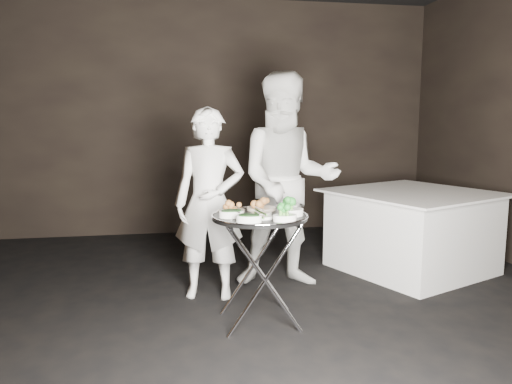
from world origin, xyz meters
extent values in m
cube|color=black|center=(0.00, 0.00, -0.03)|extent=(6.00, 7.00, 0.05)
cube|color=black|center=(0.00, 3.52, 1.50)|extent=(6.00, 0.05, 3.00)
cylinder|color=silver|center=(0.16, 0.20, 0.39)|extent=(0.54, 0.02, 0.79)
cylinder|color=silver|center=(0.16, 0.20, 0.39)|extent=(0.54, 0.02, 0.79)
cylinder|color=silver|center=(0.16, 0.61, 0.39)|extent=(0.54, 0.02, 0.79)
cylinder|color=silver|center=(0.16, 0.61, 0.39)|extent=(0.54, 0.02, 0.79)
cylinder|color=silver|center=(-0.07, 0.40, 0.76)|extent=(0.02, 0.46, 0.02)
cylinder|color=silver|center=(0.38, 0.40, 0.76)|extent=(0.02, 0.46, 0.02)
cylinder|color=black|center=(0.16, 0.40, 0.79)|extent=(0.68, 0.68, 0.03)
torus|color=silver|center=(0.16, 0.40, 0.80)|extent=(0.69, 0.69, 0.02)
cylinder|color=beige|center=(-0.03, 0.56, 0.81)|extent=(0.19, 0.19, 0.02)
cylinder|color=beige|center=(0.21, 0.61, 0.81)|extent=(0.22, 0.22, 0.02)
cylinder|color=silver|center=(0.40, 0.52, 0.83)|extent=(0.13, 0.13, 0.05)
cylinder|color=silver|center=(-0.02, 0.56, 0.85)|extent=(0.09, 0.16, 0.01)
cylinder|color=silver|center=(0.21, 0.61, 0.85)|extent=(0.09, 0.15, 0.01)
cylinder|color=silver|center=(0.39, 0.53, 0.85)|extent=(0.02, 0.17, 0.01)
cylinder|color=silver|center=(-0.06, 0.35, 0.85)|extent=(0.13, 0.13, 0.01)
cylinder|color=silver|center=(0.38, 0.35, 0.85)|extent=(0.13, 0.12, 0.01)
cylinder|color=silver|center=(0.16, 0.41, 0.85)|extent=(0.04, 0.17, 0.01)
imported|color=silver|center=(-0.15, 1.03, 0.79)|extent=(0.65, 0.50, 1.59)
imported|color=silver|center=(0.56, 1.21, 0.95)|extent=(1.01, 0.84, 1.89)
cube|color=white|center=(1.87, 1.43, 0.38)|extent=(1.22, 1.22, 0.76)
cube|color=white|center=(1.87, 1.43, 0.77)|extent=(1.38, 1.38, 0.02)
camera|label=1|loc=(-0.49, -3.03, 1.48)|focal=35.00mm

